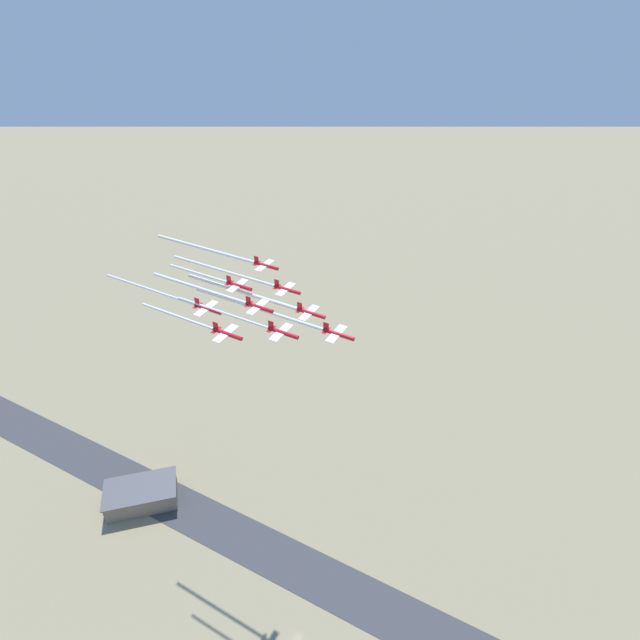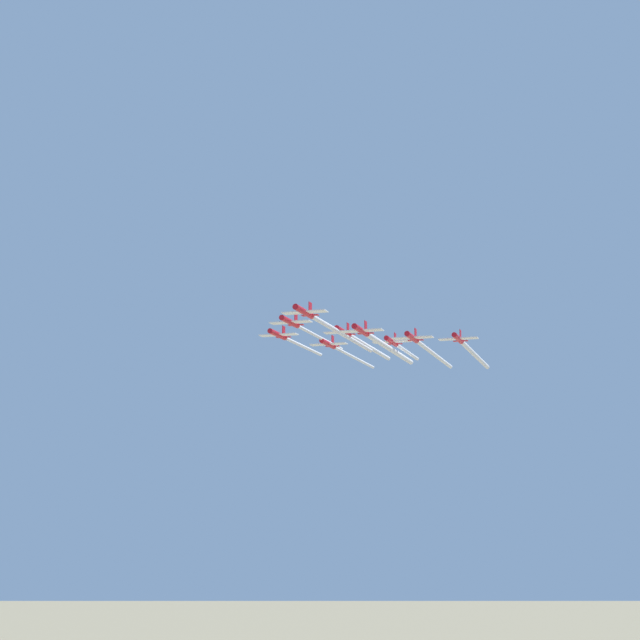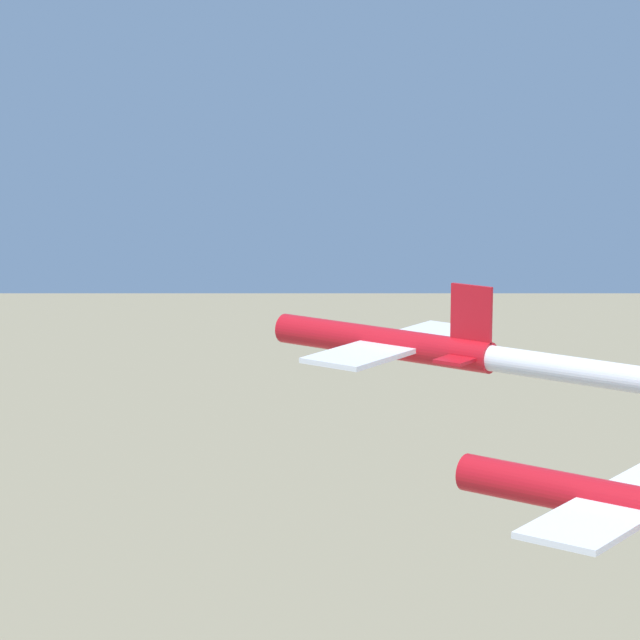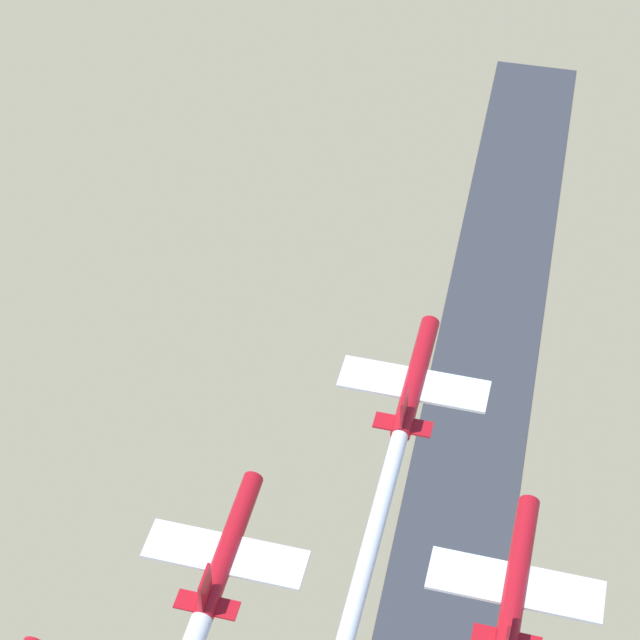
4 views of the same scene
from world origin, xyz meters
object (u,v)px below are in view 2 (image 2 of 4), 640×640
Objects in this scene: jet_2 at (290,322)px; jet_5 at (278,334)px; jet_1 at (361,330)px; jet_8 at (328,344)px; jet_0 at (304,312)px; jet_3 at (412,337)px; jet_6 at (458,338)px; jet_7 at (392,341)px; jet_4 at (343,332)px.

jet_5 is (-17.53, 3.77, -0.04)m from jet_2.
jet_1 is at bearing -180.00° from jet_2.
jet_5 is 17.94m from jet_8.
jet_3 is (-10.44, 34.30, -1.76)m from jet_0.
jet_6 is 1.00× the size of jet_7.
jet_6 is (-10.44, 34.30, 2.19)m from jet_1.
jet_4 is 17.94m from jet_7.
jet_7 is (-17.53, 3.77, 1.99)m from jet_3.
jet_2 is 1.00× the size of jet_7.
jet_8 is at bearing 0.00° from jet_6.
jet_3 is 36.47m from jet_5.
jet_7 is at bearing -90.00° from jet_1.
jet_2 is 1.00× the size of jet_6.
jet_8 is (-24.61, -26.76, 0.44)m from jet_6.
jet_0 reaches higher than jet_1.
jet_7 is at bearing -120.47° from jet_2.
jet_6 is (7.09, 30.53, -0.69)m from jet_4.
jet_4 is at bearing 0.00° from jet_3.
jet_8 is (-5.22, 17.15, -0.53)m from jet_5.
jet_2 is 17.93m from jet_5.
jet_1 is 1.00× the size of jet_3.
jet_5 is (-35.06, 7.54, 1.02)m from jet_0.
jet_4 reaches higher than jet_8.
jet_2 is 31.47m from jet_3.
jet_1 is 1.00× the size of jet_6.
jet_4 is 18.18m from jet_5.
jet_7 is (-5.22, 17.15, -0.52)m from jet_4.
jet_7 is at bearing -180.00° from jet_8.
jet_5 is 48.02m from jet_6.
jet_2 reaches higher than jet_7.
jet_2 reaches higher than jet_1.
jet_7 reaches higher than jet_0.
jet_0 is 17.96m from jet_2.
jet_3 is 18.02m from jet_6.
jet_1 is 18.46m from jet_2.
jet_5 is (-12.31, -13.38, 0.27)m from jet_4.
jet_7 is (7.09, 30.53, -0.79)m from jet_5.
jet_5 is at bearing -59.53° from jet_0.
jet_4 is at bearing 120.47° from jet_8.
jet_5 reaches higher than jet_1.
jet_0 is 47.24m from jet_8.
jet_7 is (-27.97, 38.07, 0.23)m from jet_0.
jet_8 is (-40.28, 24.69, 0.49)m from jet_0.
jet_0 is 1.00× the size of jet_8.
jet_0 is 1.00× the size of jet_3.
jet_6 is (-5.22, 17.15, 1.82)m from jet_3.
jet_5 is at bearing -59.53° from jet_2.
jet_3 is 1.00× the size of jet_5.
jet_7 reaches higher than jet_3.
jet_1 is at bearing 120.47° from jet_4.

